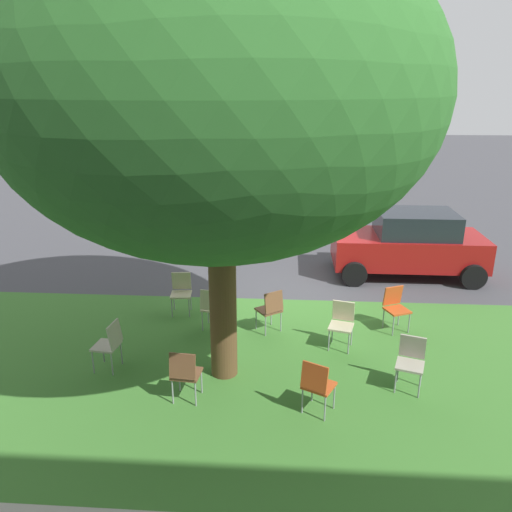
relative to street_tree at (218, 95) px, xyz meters
name	(u,v)px	position (x,y,z in m)	size (l,w,h in m)	color
ground	(300,296)	(-1.34, -3.28, -4.48)	(80.00, 80.00, 0.00)	#424247
grass_verge	(304,373)	(-1.34, -0.08, -4.48)	(48.00, 6.00, 0.01)	#3D752D
street_tree	(218,95)	(0.00, 0.00, 0.00)	(6.24, 6.24, 6.80)	brown
chair_0	(212,306)	(0.43, -1.54, -3.96)	(0.49, 0.49, 0.88)	beige
chair_1	(395,305)	(-3.16, -1.80, -3.96)	(0.54, 0.55, 0.88)	#C64C1E
chair_2	(185,372)	(0.49, 0.83, -3.96)	(0.46, 0.46, 0.88)	brown
chair_3	(181,290)	(1.20, -2.29, -3.96)	(0.45, 0.46, 0.88)	beige
chair_4	(317,383)	(-1.49, 1.00, -3.96)	(0.56, 0.56, 0.88)	#C64C1E
chair_5	(271,308)	(-0.72, -1.53, -3.96)	(0.58, 0.58, 0.88)	brown
chair_6	(342,321)	(-2.04, -1.04, -3.96)	(0.51, 0.52, 0.88)	beige
chair_7	(411,359)	(-3.00, 0.22, -3.96)	(0.52, 0.53, 0.88)	#ADA393
chair_8	(110,342)	(1.93, 0.01, -3.96)	(0.47, 0.47, 0.88)	#ADA393
parked_car	(409,243)	(-4.09, -4.89, -3.64)	(3.70, 1.92, 1.65)	maroon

